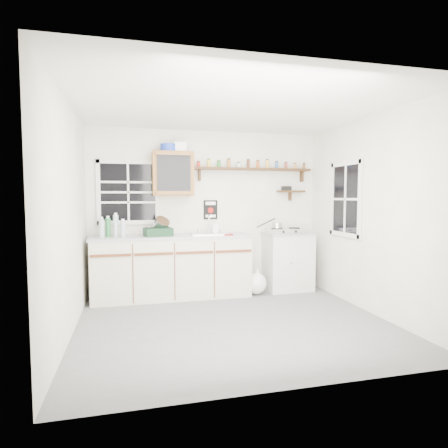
% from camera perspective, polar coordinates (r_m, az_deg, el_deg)
% --- Properties ---
extents(room, '(3.64, 3.24, 2.54)m').
position_cam_1_polar(room, '(4.34, 1.55, 1.08)').
color(room, '#58585B').
rests_on(room, ground).
extents(main_cabinet, '(2.31, 0.63, 0.92)m').
position_cam_1_polar(main_cabinet, '(5.60, -7.85, -6.39)').
color(main_cabinet, '#BCB29C').
rests_on(main_cabinet, floor).
extents(right_cabinet, '(0.73, 0.57, 0.91)m').
position_cam_1_polar(right_cabinet, '(6.09, 9.65, -5.60)').
color(right_cabinet, '#B4B4AD').
rests_on(right_cabinet, floor).
extents(sink, '(0.52, 0.44, 0.29)m').
position_cam_1_polar(sink, '(5.62, -2.45, -1.47)').
color(sink, silver).
rests_on(sink, main_cabinet).
extents(upper_cabinet, '(0.60, 0.32, 0.65)m').
position_cam_1_polar(upper_cabinet, '(5.66, -7.79, 7.59)').
color(upper_cabinet, brown).
rests_on(upper_cabinet, wall_back).
extents(upper_cabinet_clutter, '(0.38, 0.24, 0.14)m').
position_cam_1_polar(upper_cabinet_clutter, '(5.70, -7.86, 11.45)').
color(upper_cabinet_clutter, '#1A34AD').
rests_on(upper_cabinet_clutter, upper_cabinet).
extents(spice_shelf, '(1.91, 0.18, 0.35)m').
position_cam_1_polar(spice_shelf, '(6.00, 4.34, 8.42)').
color(spice_shelf, black).
rests_on(spice_shelf, wall_back).
extents(secondary_shelf, '(0.45, 0.16, 0.24)m').
position_cam_1_polar(secondary_shelf, '(6.23, 9.95, 4.97)').
color(secondary_shelf, black).
rests_on(secondary_shelf, wall_back).
extents(warning_sign, '(0.22, 0.02, 0.30)m').
position_cam_1_polar(warning_sign, '(5.89, -2.07, 2.19)').
color(warning_sign, black).
rests_on(warning_sign, wall_back).
extents(window_back, '(0.93, 0.03, 0.98)m').
position_cam_1_polar(window_back, '(5.76, -14.37, 4.70)').
color(window_back, black).
rests_on(window_back, wall_back).
extents(window_right, '(0.03, 0.78, 1.08)m').
position_cam_1_polar(window_right, '(5.56, 18.05, 3.62)').
color(window_right, black).
rests_on(window_right, wall_back).
extents(water_bottles, '(0.36, 0.15, 0.34)m').
position_cam_1_polar(water_bottles, '(5.51, -16.66, -0.45)').
color(water_bottles, '#A1B3BD').
rests_on(water_bottles, main_cabinet).
extents(dish_rack, '(0.43, 0.35, 0.29)m').
position_cam_1_polar(dish_rack, '(5.48, -9.86, -0.81)').
color(dish_rack, black).
rests_on(dish_rack, main_cabinet).
extents(soap_bottle, '(0.12, 0.12, 0.20)m').
position_cam_1_polar(soap_bottle, '(5.78, -1.23, -0.41)').
color(soap_bottle, silver).
rests_on(soap_bottle, main_cabinet).
extents(rag, '(0.14, 0.12, 0.02)m').
position_cam_1_polar(rag, '(5.49, 0.67, -1.62)').
color(rag, maroon).
rests_on(rag, main_cabinet).
extents(hotplate, '(0.60, 0.34, 0.09)m').
position_cam_1_polar(hotplate, '(5.99, 9.38, -1.00)').
color(hotplate, silver).
rests_on(hotplate, right_cabinet).
extents(saucepan, '(0.39, 0.17, 0.17)m').
position_cam_1_polar(saucepan, '(5.92, 8.00, -0.22)').
color(saucepan, silver).
rests_on(saucepan, hotplate).
extents(trash_bag, '(0.36, 0.33, 0.41)m').
position_cam_1_polar(trash_bag, '(5.75, 4.93, -8.97)').
color(trash_bag, white).
rests_on(trash_bag, floor).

